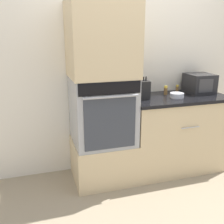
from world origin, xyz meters
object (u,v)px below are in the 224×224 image
condiment_jar_far (166,90)px  condiment_jar_mid (136,94)px  condiment_jar_near (177,89)px  knife_block (143,90)px  bowl (177,95)px  wall_oven (102,110)px  microwave (199,83)px

condiment_jar_far → condiment_jar_mid: bearing=179.2°
condiment_jar_near → condiment_jar_mid: bearing=-170.7°
condiment_jar_near → knife_block: bearing=-159.9°
bowl → condiment_jar_near: bearing=59.1°
wall_oven → microwave: (1.25, 0.09, 0.21)m
condiment_jar_far → knife_block: bearing=-163.5°
knife_block → bowl: bearing=-9.7°
condiment_jar_mid → microwave: bearing=-1.2°
knife_block → condiment_jar_far: bearing=16.5°
bowl → knife_block: bearing=170.3°
knife_block → condiment_jar_near: 0.59m
knife_block → wall_oven: bearing=-179.3°
wall_oven → microwave: 1.27m
condiment_jar_mid → condiment_jar_far: 0.38m
bowl → condiment_jar_mid: (-0.43, 0.17, 0.01)m
wall_oven → condiment_jar_far: size_ratio=6.70×
bowl → condiment_jar_far: (-0.05, 0.16, 0.03)m
condiment_jar_mid → bowl: bearing=-21.6°
knife_block → condiment_jar_far: knife_block is taller
wall_oven → knife_block: (0.47, 0.01, 0.19)m
microwave → condiment_jar_far: (-0.45, 0.01, -0.06)m
bowl → condiment_jar_far: condiment_jar_far is taller
wall_oven → knife_block: size_ratio=2.91×
microwave → knife_block: 0.78m
microwave → bowl: 0.43m
wall_oven → condiment_jar_mid: (0.43, 0.11, 0.13)m
knife_block → condiment_jar_mid: bearing=111.8°
condiment_jar_mid → wall_oven: bearing=-165.7°
condiment_jar_near → condiment_jar_mid: condiment_jar_near is taller
wall_oven → condiment_jar_far: wall_oven is taller
wall_oven → condiment_jar_near: size_ratio=8.22×
wall_oven → microwave: bearing=4.2°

